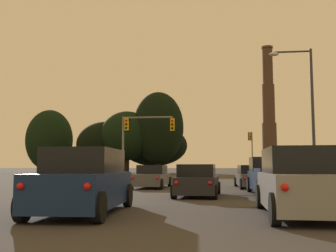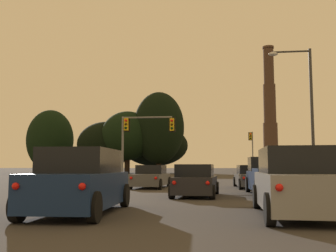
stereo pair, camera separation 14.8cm
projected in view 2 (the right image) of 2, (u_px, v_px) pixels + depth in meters
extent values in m
cube|color=navy|center=(273.00, 181.00, 18.47)|extent=(2.08, 5.43, 0.88)
cube|color=black|center=(267.00, 164.00, 20.29)|extent=(1.87, 1.83, 0.72)
cube|color=navy|center=(256.00, 170.00, 17.25)|extent=(0.14, 2.43, 0.16)
cube|color=navy|center=(300.00, 170.00, 17.05)|extent=(0.14, 2.43, 0.16)
cylinder|color=black|center=(248.00, 184.00, 20.72)|extent=(0.23, 0.80, 0.80)
cylinder|color=black|center=(286.00, 185.00, 20.51)|extent=(0.23, 0.80, 0.80)
cylinder|color=black|center=(258.00, 189.00, 16.37)|extent=(0.23, 0.80, 0.80)
cylinder|color=black|center=(306.00, 189.00, 16.16)|extent=(0.23, 0.80, 0.80)
sphere|color=#500705|center=(263.00, 179.00, 15.89)|extent=(0.17, 0.17, 0.17)
sphere|color=#500705|center=(305.00, 179.00, 15.71)|extent=(0.17, 0.17, 0.17)
cube|color=navy|center=(80.00, 189.00, 11.33)|extent=(2.14, 4.88, 0.95)
cube|color=black|center=(82.00, 161.00, 11.53)|extent=(1.90, 2.88, 0.70)
cylinder|color=black|center=(70.00, 195.00, 13.28)|extent=(0.25, 0.77, 0.76)
cylinder|color=black|center=(125.00, 195.00, 13.13)|extent=(0.25, 0.77, 0.76)
cylinder|color=black|center=(18.00, 207.00, 9.46)|extent=(0.25, 0.77, 0.76)
cylinder|color=black|center=(94.00, 207.00, 9.31)|extent=(0.25, 0.77, 0.76)
sphere|color=red|center=(16.00, 186.00, 9.01)|extent=(0.17, 0.17, 0.17)
sphere|color=red|center=(82.00, 186.00, 8.89)|extent=(0.17, 0.17, 0.17)
cube|color=gray|center=(297.00, 191.00, 10.66)|extent=(2.03, 4.84, 0.95)
cube|color=black|center=(295.00, 160.00, 10.86)|extent=(1.84, 2.84, 0.70)
cylinder|color=black|center=(257.00, 196.00, 12.66)|extent=(0.24, 0.76, 0.76)
cylinder|color=black|center=(318.00, 197.00, 12.39)|extent=(0.24, 0.76, 0.76)
cylinder|color=black|center=(270.00, 209.00, 8.87)|extent=(0.24, 0.76, 0.76)
sphere|color=red|center=(279.00, 188.00, 8.41)|extent=(0.17, 0.17, 0.17)
cube|color=#4C4F54|center=(151.00, 179.00, 24.75)|extent=(1.88, 4.63, 0.70)
cube|color=black|center=(151.00, 169.00, 25.04)|extent=(1.66, 2.23, 0.55)
cylinder|color=black|center=(143.00, 181.00, 26.72)|extent=(0.23, 0.64, 0.64)
cylinder|color=black|center=(169.00, 182.00, 26.47)|extent=(0.23, 0.64, 0.64)
cylinder|color=black|center=(130.00, 184.00, 22.98)|extent=(0.23, 0.64, 0.64)
cylinder|color=black|center=(160.00, 184.00, 22.73)|extent=(0.23, 0.64, 0.64)
sphere|color=red|center=(131.00, 178.00, 22.58)|extent=(0.17, 0.17, 0.17)
sphere|color=red|center=(156.00, 178.00, 22.38)|extent=(0.17, 0.17, 0.17)
cube|color=#4C4F54|center=(252.00, 179.00, 24.57)|extent=(1.98, 4.67, 0.70)
cube|color=black|center=(251.00, 169.00, 24.86)|extent=(1.71, 2.26, 0.55)
cylinder|color=black|center=(235.00, 182.00, 26.50)|extent=(0.25, 0.65, 0.64)
cylinder|color=black|center=(261.00, 182.00, 26.36)|extent=(0.25, 0.65, 0.64)
cylinder|color=black|center=(241.00, 184.00, 22.73)|extent=(0.25, 0.65, 0.64)
cylinder|color=black|center=(272.00, 184.00, 22.59)|extent=(0.25, 0.65, 0.64)
sphere|color=red|center=(244.00, 178.00, 22.34)|extent=(0.17, 0.17, 0.17)
sphere|color=red|center=(270.00, 178.00, 22.22)|extent=(0.17, 0.17, 0.17)
cube|color=#232328|center=(196.00, 185.00, 17.76)|extent=(1.91, 4.08, 0.72)
cube|color=black|center=(195.00, 171.00, 17.44)|extent=(1.65, 1.97, 0.55)
cylinder|color=black|center=(182.00, 188.00, 19.48)|extent=(0.25, 0.61, 0.60)
cylinder|color=black|center=(216.00, 188.00, 19.19)|extent=(0.25, 0.61, 0.60)
cylinder|color=black|center=(172.00, 192.00, 16.29)|extent=(0.25, 0.61, 0.60)
cylinder|color=black|center=(212.00, 192.00, 16.00)|extent=(0.25, 0.61, 0.60)
sphere|color=red|center=(174.00, 183.00, 15.92)|extent=(0.17, 0.17, 0.17)
sphere|color=red|center=(208.00, 183.00, 15.68)|extent=(0.17, 0.17, 0.17)
cylinder|color=slate|center=(253.00, 153.00, 59.85)|extent=(0.18, 0.18, 6.62)
cylinder|color=black|center=(253.00, 175.00, 59.51)|extent=(0.40, 0.40, 0.10)
cube|color=yellow|center=(250.00, 136.00, 60.15)|extent=(0.34, 0.34, 1.04)
cube|color=black|center=(250.00, 136.00, 60.33)|extent=(0.58, 0.03, 1.25)
sphere|color=red|center=(250.00, 134.00, 60.00)|extent=(0.22, 0.22, 0.22)
sphere|color=#352604|center=(251.00, 136.00, 59.96)|extent=(0.22, 0.22, 0.22)
sphere|color=black|center=(251.00, 138.00, 59.93)|extent=(0.22, 0.22, 0.22)
cylinder|color=slate|center=(123.00, 149.00, 33.10)|extent=(0.18, 0.18, 5.56)
cylinder|color=black|center=(122.00, 182.00, 32.82)|extent=(0.40, 0.40, 0.10)
cube|color=yellow|center=(126.00, 124.00, 33.28)|extent=(0.34, 0.34, 1.04)
cube|color=black|center=(127.00, 125.00, 33.45)|extent=(0.58, 0.03, 1.25)
sphere|color=red|center=(126.00, 120.00, 33.12)|extent=(0.22, 0.22, 0.22)
sphere|color=#352604|center=(126.00, 124.00, 33.09)|extent=(0.22, 0.22, 0.22)
sphere|color=black|center=(126.00, 128.00, 33.06)|extent=(0.22, 0.22, 0.22)
cylinder|color=slate|center=(147.00, 117.00, 33.11)|extent=(4.20, 0.14, 0.14)
sphere|color=slate|center=(123.00, 118.00, 33.37)|extent=(0.18, 0.18, 0.18)
cube|color=yellow|center=(172.00, 125.00, 32.79)|extent=(0.34, 0.34, 1.04)
cube|color=black|center=(172.00, 125.00, 32.97)|extent=(0.58, 0.03, 1.25)
sphere|color=red|center=(172.00, 121.00, 32.64)|extent=(0.22, 0.22, 0.22)
sphere|color=#352604|center=(172.00, 124.00, 32.60)|extent=(0.22, 0.22, 0.22)
sphere|color=black|center=(172.00, 128.00, 32.57)|extent=(0.22, 0.22, 0.22)
cylinder|color=#38383A|center=(312.00, 117.00, 25.57)|extent=(0.20, 0.20, 9.11)
cylinder|color=#38383A|center=(291.00, 52.00, 26.16)|extent=(2.36, 0.12, 0.12)
sphere|color=#38383A|center=(310.00, 51.00, 26.02)|extent=(0.20, 0.20, 0.20)
ellipsoid|color=silver|center=(273.00, 54.00, 26.30)|extent=(0.64, 0.36, 0.26)
cylinder|color=#3C2B22|center=(271.00, 166.00, 140.98)|extent=(8.24, 8.24, 2.73)
cylinder|color=#473328|center=(271.00, 143.00, 141.85)|extent=(5.15, 5.15, 14.27)
cylinder|color=#473328|center=(270.00, 104.00, 143.31)|extent=(4.43, 4.43, 14.27)
cylinder|color=#473328|center=(269.00, 65.00, 144.77)|extent=(3.71, 3.71, 14.27)
cylinder|color=#4E382C|center=(268.00, 48.00, 145.47)|extent=(4.15, 4.15, 0.70)
cylinder|color=black|center=(106.00, 167.00, 76.62)|extent=(1.13, 1.13, 2.25)
ellipsoid|color=black|center=(106.00, 145.00, 77.07)|extent=(11.34, 10.21, 8.95)
cylinder|color=black|center=(159.00, 164.00, 73.44)|extent=(0.96, 0.96, 3.50)
ellipsoid|color=black|center=(159.00, 128.00, 74.14)|extent=(9.59, 8.63, 13.61)
cylinder|color=black|center=(49.00, 168.00, 82.36)|extent=(0.99, 0.99, 2.07)
ellipsoid|color=black|center=(50.00, 140.00, 82.96)|extent=(9.86, 8.87, 12.80)
cylinder|color=black|center=(127.00, 164.00, 73.97)|extent=(1.01, 1.01, 3.62)
ellipsoid|color=black|center=(127.00, 136.00, 74.51)|extent=(10.06, 9.05, 9.33)
cylinder|color=black|center=(155.00, 167.00, 78.26)|extent=(1.33, 1.33, 2.42)
ellipsoid|color=black|center=(155.00, 146.00, 78.70)|extent=(13.28, 11.95, 8.14)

